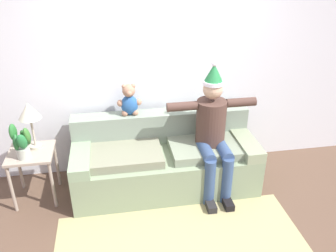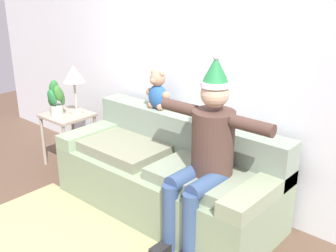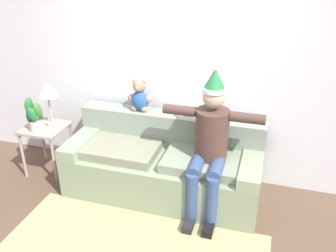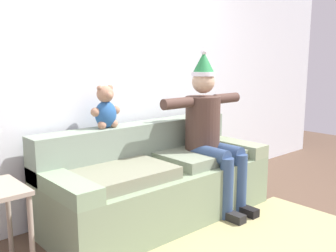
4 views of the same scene
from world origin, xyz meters
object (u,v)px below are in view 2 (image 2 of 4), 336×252
person_seated (205,150)px  table_lamp (74,76)px  couch (168,175)px  teddy_bear (157,92)px  side_table (68,123)px  potted_plant (56,100)px

person_seated → table_lamp: size_ratio=2.86×
couch → teddy_bear: teddy_bear is taller
couch → side_table: (-1.49, -0.02, 0.17)m
potted_plant → couch: bearing=4.7°
side_table → person_seated: bearing=-4.0°
couch → teddy_bear: size_ratio=5.60×
person_seated → table_lamp: 2.01m
person_seated → table_lamp: person_seated is taller
table_lamp → potted_plant: 0.32m
side_table → table_lamp: bearing=65.1°
teddy_bear → person_seated: bearing=-25.3°
person_seated → teddy_bear: size_ratio=4.05×
couch → table_lamp: table_lamp is taller
person_seated → side_table: size_ratio=2.53×
person_seated → table_lamp: bearing=173.2°
table_lamp → potted_plant: size_ratio=1.37×
person_seated → teddy_bear: (-0.90, 0.42, 0.22)m
side_table → potted_plant: size_ratio=1.55×
teddy_bear → potted_plant: bearing=-161.5°
person_seated → potted_plant: person_seated is taller
teddy_bear → side_table: 1.27m
person_seated → potted_plant: size_ratio=3.91×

